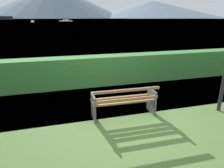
{
  "coord_description": "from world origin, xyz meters",
  "views": [
    {
      "loc": [
        -1.6,
        -4.58,
        2.54
      ],
      "look_at": [
        0.0,
        1.12,
        0.53
      ],
      "focal_mm": 31.69,
      "sensor_mm": 36.0,
      "label": 1
    }
  ],
  "objects": [
    {
      "name": "hedge_row",
      "position": [
        0.0,
        2.78,
        0.56
      ],
      "size": [
        13.13,
        0.73,
        1.12
      ],
      "primitive_type": "cube",
      "color": "#387A33",
      "rests_on": "ground_plane"
    },
    {
      "name": "distant_hills",
      "position": [
        35.45,
        584.97,
        36.51
      ],
      "size": [
        841.47,
        435.7,
        88.47
      ],
      "color": "gray",
      "rests_on": "ground_plane"
    },
    {
      "name": "water_surface",
      "position": [
        0.0,
        309.94,
        0.0
      ],
      "size": [
        620.0,
        620.0,
        0.0
      ],
      "primitive_type": "plane",
      "color": "slate",
      "rests_on": "ground_plane"
    },
    {
      "name": "sailboat_mid",
      "position": [
        -12.31,
        110.75,
        0.37
      ],
      "size": [
        1.68,
        4.16,
        0.99
      ],
      "color": "silver",
      "rests_on": "water_surface"
    },
    {
      "name": "park_bench",
      "position": [
        -0.0,
        -0.06,
        0.43
      ],
      "size": [
        1.72,
        0.62,
        0.87
      ],
      "color": "olive",
      "rests_on": "ground_plane"
    },
    {
      "name": "ground_plane",
      "position": [
        0.0,
        0.0,
        0.0
      ],
      "size": [
        1400.0,
        1400.0,
        0.0
      ],
      "primitive_type": "plane",
      "color": "#4C6B33"
    },
    {
      "name": "fishing_boat_near",
      "position": [
        5.66,
        130.62,
        0.47
      ],
      "size": [
        8.46,
        7.19,
        1.35
      ],
      "color": "silver",
      "rests_on": "water_surface"
    }
  ]
}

